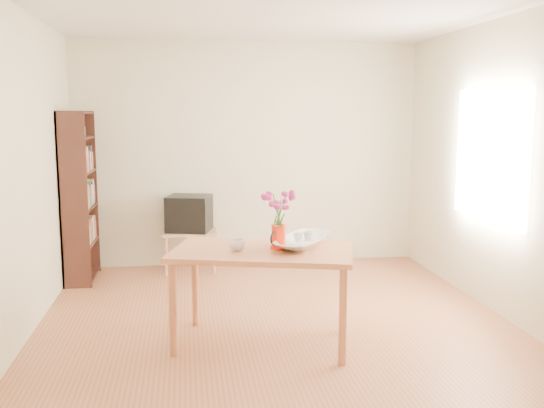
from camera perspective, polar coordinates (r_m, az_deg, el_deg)
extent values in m
plane|color=brown|center=(5.19, 0.49, -11.49)|extent=(4.50, 4.50, 0.00)
plane|color=white|center=(4.94, 0.53, 18.14)|extent=(4.50, 4.50, 0.00)
plane|color=beige|center=(7.12, -2.27, 4.72)|extent=(4.00, 0.00, 4.00)
plane|color=beige|center=(2.71, 7.78, -1.71)|extent=(4.00, 0.00, 4.00)
plane|color=beige|center=(5.00, -22.82, 2.40)|extent=(0.00, 4.50, 4.50)
plane|color=beige|center=(5.56, 21.36, 3.04)|extent=(0.00, 4.50, 4.50)
plane|color=white|center=(5.80, 19.79, 4.33)|extent=(0.00, 1.30, 1.30)
cube|color=#A65A39|center=(4.63, -0.89, -4.53)|extent=(1.52, 1.11, 0.04)
cylinder|color=#A65A39|center=(4.55, -9.33, -9.79)|extent=(0.06, 0.06, 0.71)
cylinder|color=#A65A39|center=(4.37, 6.68, -10.50)|extent=(0.06, 0.06, 0.71)
cylinder|color=#A65A39|center=(5.15, -7.25, -7.54)|extent=(0.06, 0.06, 0.71)
cylinder|color=#A65A39|center=(5.00, 6.77, -8.05)|extent=(0.06, 0.06, 0.71)
cube|color=tan|center=(6.91, -7.76, -2.63)|extent=(0.60, 0.45, 0.03)
cylinder|color=tan|center=(6.78, -9.91, -4.88)|extent=(0.04, 0.04, 0.43)
cylinder|color=tan|center=(6.79, -5.51, -4.78)|extent=(0.04, 0.04, 0.43)
cylinder|color=tan|center=(7.14, -9.83, -4.19)|extent=(0.04, 0.04, 0.43)
cylinder|color=tan|center=(7.15, -5.65, -4.10)|extent=(0.04, 0.04, 0.43)
cube|color=black|center=(6.38, -18.17, 0.23)|extent=(0.28, 0.02, 1.80)
cube|color=black|center=(7.04, -17.25, 1.02)|extent=(0.28, 0.03, 1.80)
cube|color=black|center=(6.74, -18.79, 0.62)|extent=(0.02, 0.70, 1.80)
cube|color=black|center=(6.88, -17.36, -6.46)|extent=(0.27, 0.65, 0.02)
cube|color=black|center=(6.80, -17.49, -3.53)|extent=(0.27, 0.65, 0.02)
cube|color=black|center=(6.73, -17.64, -0.36)|extent=(0.27, 0.65, 0.02)
cube|color=black|center=(6.68, -17.79, 2.86)|extent=(0.27, 0.65, 0.02)
cube|color=black|center=(6.66, -17.93, 5.94)|extent=(0.27, 0.65, 0.02)
cube|color=black|center=(6.66, -18.03, 8.17)|extent=(0.27, 0.65, 0.02)
cylinder|color=red|center=(4.62, 0.62, -3.18)|extent=(0.11, 0.11, 0.18)
cylinder|color=red|center=(4.63, 0.62, -4.11)|extent=(0.13, 0.13, 0.02)
cylinder|color=red|center=(4.60, 0.63, -2.05)|extent=(0.11, 0.11, 0.01)
cone|color=red|center=(4.57, 1.07, -2.43)|extent=(0.08, 0.08, 0.06)
torus|color=black|center=(4.66, 0.00, -2.96)|extent=(0.08, 0.09, 0.10)
imported|color=white|center=(4.57, -3.28, -3.87)|extent=(0.15, 0.15, 0.09)
imported|color=white|center=(4.70, 2.95, -1.36)|extent=(0.64, 0.64, 0.44)
imported|color=white|center=(4.71, 2.46, -1.93)|extent=(0.09, 0.09, 0.06)
imported|color=white|center=(4.74, 3.43, -1.84)|extent=(0.08, 0.08, 0.06)
cube|color=black|center=(6.87, -7.80, -0.87)|extent=(0.55, 0.52, 0.40)
cube|color=black|center=(6.95, -7.81, -0.61)|extent=(0.37, 0.31, 0.28)
cube|color=black|center=(6.66, -7.79, -1.00)|extent=(0.35, 0.10, 0.28)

